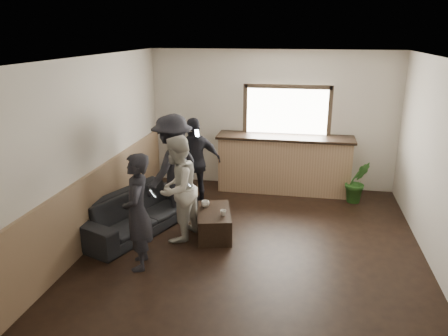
% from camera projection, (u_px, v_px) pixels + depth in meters
% --- Properties ---
extents(ground, '(5.00, 6.00, 0.01)m').
position_uv_depth(ground, '(252.00, 251.00, 6.53)').
color(ground, black).
extents(room_shell, '(5.01, 6.01, 2.80)m').
position_uv_depth(room_shell, '(203.00, 154.00, 6.22)').
color(room_shell, silver).
rests_on(room_shell, ground).
extents(bar_counter, '(2.70, 0.68, 2.13)m').
position_uv_depth(bar_counter, '(284.00, 160.00, 8.81)').
color(bar_counter, '#A47C59').
rests_on(bar_counter, ground).
extents(sofa, '(1.59, 2.34, 0.64)m').
position_uv_depth(sofa, '(138.00, 212.00, 7.13)').
color(sofa, black).
rests_on(sofa, ground).
extents(coffee_table, '(0.72, 1.02, 0.41)m').
position_uv_depth(coffee_table, '(214.00, 223.00, 6.99)').
color(coffee_table, black).
rests_on(coffee_table, ground).
extents(cup_a, '(0.15, 0.15, 0.10)m').
position_uv_depth(cup_a, '(205.00, 204.00, 7.08)').
color(cup_a, silver).
rests_on(cup_a, coffee_table).
extents(cup_b, '(0.10, 0.10, 0.09)m').
position_uv_depth(cup_b, '(223.00, 213.00, 6.76)').
color(cup_b, silver).
rests_on(cup_b, coffee_table).
extents(potted_plant, '(0.53, 0.47, 0.82)m').
position_uv_depth(potted_plant, '(357.00, 182.00, 8.26)').
color(potted_plant, '#2D6623').
rests_on(potted_plant, ground).
extents(person_a, '(0.54, 0.68, 1.63)m').
position_uv_depth(person_a, '(137.00, 212.00, 5.88)').
color(person_a, black).
rests_on(person_a, ground).
extents(person_b, '(0.80, 0.93, 1.66)m').
position_uv_depth(person_b, '(177.00, 189.00, 6.69)').
color(person_b, beige).
rests_on(person_b, ground).
extents(person_c, '(1.08, 1.36, 1.84)m').
position_uv_depth(person_c, '(173.00, 168.00, 7.40)').
color(person_c, black).
rests_on(person_c, ground).
extents(person_d, '(1.05, 0.80, 1.66)m').
position_uv_depth(person_d, '(195.00, 162.00, 8.04)').
color(person_d, black).
rests_on(person_d, ground).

